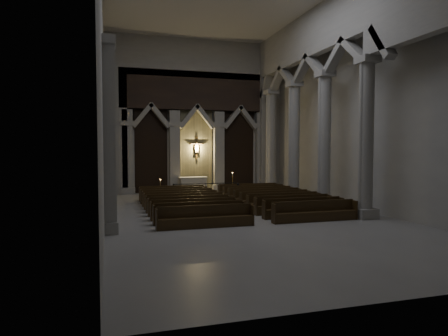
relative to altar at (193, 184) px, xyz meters
name	(u,v)px	position (x,y,z in m)	size (l,w,h in m)	color
room	(245,68)	(0.50, -10.75, 6.90)	(24.00, 24.10, 12.00)	gray
sanctuary_wall	(197,109)	(0.50, 0.79, 5.91)	(14.00, 0.77, 12.00)	#A29F97
right_arcade	(326,74)	(6.00, -9.42, 7.13)	(1.00, 24.00, 12.00)	#A29F97
left_pilasters	(109,141)	(-6.25, -7.25, 3.21)	(0.60, 13.00, 8.03)	#A29F97
sanctuary_step	(200,192)	(0.50, -0.15, -0.63)	(8.50, 2.60, 0.15)	#A29F97
altar	(193,184)	(0.00, 0.00, 0.00)	(2.17, 0.87, 1.10)	#B8B1A1
altar_rail	(205,187)	(0.50, -1.92, -0.08)	(4.75, 0.09, 0.93)	black
candle_stand_left	(160,192)	(-2.76, -1.76, -0.36)	(0.21, 0.21, 1.25)	olive
candle_stand_right	(233,188)	(2.81, -1.31, -0.26)	(0.27, 0.27, 1.63)	olive
pews	(232,203)	(0.50, -8.54, -0.38)	(9.79, 9.95, 0.98)	black
worshipper	(238,191)	(2.31, -4.23, -0.16)	(0.40, 0.26, 1.09)	black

